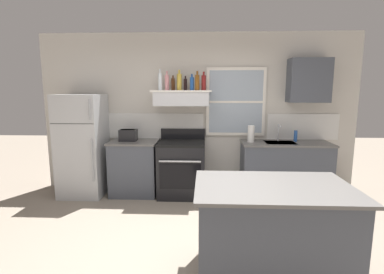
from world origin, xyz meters
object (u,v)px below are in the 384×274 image
Objects in this scene: bottle_balsamic_dark at (185,84)px; dish_soap_bottle at (296,136)px; bottle_brown_stout at (173,84)px; bottle_amber_wine at (197,82)px; bottle_champagne_gold_foil at (179,82)px; bottle_blue_liqueur at (192,83)px; toaster at (128,135)px; bottle_rose_pink at (167,82)px; bottle_clear_tall at (160,81)px; kitchen_island at (271,233)px; refrigerator at (83,145)px; stove_range at (182,168)px; paper_towel_roll at (251,134)px; bottle_red_label_wine at (204,82)px.

dish_soap_bottle is at bearing -0.34° from bottle_balsamic_dark.
bottle_amber_wine is (0.40, -0.06, 0.03)m from bottle_brown_stout.
bottle_blue_liqueur is at bearing -9.68° from bottle_champagne_gold_foil.
bottle_champagne_gold_foil reaches higher than toaster.
bottle_rose_pink is 0.20m from bottle_champagne_gold_foil.
bottle_clear_tall is 0.24× the size of kitchen_island.
bottle_brown_stout is at bearing 6.01° from bottle_clear_tall.
bottle_balsamic_dark is (0.95, 0.10, 0.83)m from toaster.
refrigerator is at bearing -174.29° from toaster.
bottle_balsamic_dark is at bearing 160.90° from bottle_blue_liqueur.
bottle_clear_tall is 1.04× the size of bottle_champagne_gold_foil.
stove_range is at bearing 0.79° from refrigerator.
paper_towel_roll is 1.50× the size of dish_soap_bottle.
bottle_rose_pink is at bearing 179.66° from dish_soap_bottle.
refrigerator is 6.99× the size of bottle_brown_stout.
refrigerator is at bearing 141.38° from kitchen_island.
bottle_clear_tall is at bearing -176.25° from bottle_balsamic_dark.
bottle_brown_stout reaches higher than paper_towel_roll.
bottle_amber_wine is 0.12m from bottle_red_label_wine.
bottle_amber_wine reaches higher than paper_towel_roll.
bottle_rose_pink is at bearing 179.65° from bottle_balsamic_dark.
bottle_blue_liqueur is (0.41, -0.04, -0.02)m from bottle_rose_pink.
paper_towel_roll is at bearing -3.23° from bottle_clear_tall.
bottle_clear_tall is 1.48× the size of bottle_balsamic_dark.
bottle_rose_pink is 0.50m from bottle_amber_wine.
bottle_balsamic_dark reaches higher than stove_range.
bottle_balsamic_dark is at bearing 112.39° from kitchen_island.
bottle_rose_pink is 1.14× the size of paper_towel_roll.
bottle_red_label_wine is (0.60, -0.01, -0.00)m from bottle_rose_pink.
bottle_red_label_wine is (0.19, 0.03, 0.02)m from bottle_blue_liqueur.
bottle_clear_tall reaches higher than bottle_champagne_gold_foil.
kitchen_island is at bearing -59.06° from bottle_clear_tall.
bottle_blue_liqueur is (0.52, -0.01, -0.03)m from bottle_clear_tall.
bottle_champagne_gold_foil is 1.21× the size of paper_towel_roll.
bottle_balsamic_dark is 2.83m from kitchen_island.
stove_range is at bearing -158.23° from bottle_red_label_wine.
bottle_amber_wine is at bearing -16.49° from bottle_blue_liqueur.
bottle_brown_stout is 1.04× the size of bottle_balsamic_dark.
bottle_amber_wine is 1.21m from paper_towel_roll.
bottle_champagne_gold_foil is at bearing 170.32° from bottle_blue_liqueur.
toaster is 1.14× the size of bottle_blue_liqueur.
bottle_rose_pink is 0.60m from bottle_red_label_wine.
paper_towel_roll is (1.28, -0.11, -0.80)m from bottle_brown_stout.
bottle_clear_tall is 1.12× the size of bottle_rose_pink.
paper_towel_roll is at bearing -3.13° from bottle_amber_wine.
bottle_brown_stout is (0.10, -0.01, -0.03)m from bottle_rose_pink.
dish_soap_bottle is at bearing 0.89° from bottle_blue_liqueur.
bottle_red_label_wine is 0.21× the size of kitchen_island.
dish_soap_bottle is at bearing -0.14° from bottle_red_label_wine.
refrigerator is 5.63× the size of bottle_red_label_wine.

